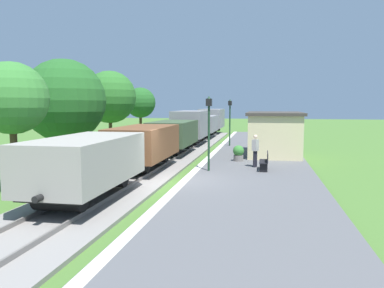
% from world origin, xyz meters
% --- Properties ---
extents(ground_plane, '(160.00, 160.00, 0.00)m').
position_xyz_m(ground_plane, '(0.00, 0.00, 0.00)').
color(ground_plane, '#47702D').
extents(platform_slab, '(6.00, 60.00, 0.25)m').
position_xyz_m(platform_slab, '(3.20, 0.00, 0.12)').
color(platform_slab, '#565659').
rests_on(platform_slab, ground).
extents(platform_edge_stripe, '(0.36, 60.00, 0.01)m').
position_xyz_m(platform_edge_stripe, '(0.40, 0.00, 0.25)').
color(platform_edge_stripe, silver).
rests_on(platform_edge_stripe, platform_slab).
extents(track_ballast, '(3.80, 60.00, 0.12)m').
position_xyz_m(track_ballast, '(-2.40, 0.00, 0.06)').
color(track_ballast, gray).
rests_on(track_ballast, ground).
extents(rail_near, '(0.07, 60.00, 0.14)m').
position_xyz_m(rail_near, '(-1.68, 0.00, 0.19)').
color(rail_near, slate).
rests_on(rail_near, track_ballast).
extents(rail_far, '(0.07, 60.00, 0.14)m').
position_xyz_m(rail_far, '(-3.12, 0.00, 0.19)').
color(rail_far, slate).
rests_on(rail_far, track_ballast).
extents(freight_train, '(2.50, 39.20, 2.72)m').
position_xyz_m(freight_train, '(-2.40, 13.59, 1.51)').
color(freight_train, gray).
rests_on(freight_train, rail_near).
extents(station_hut, '(3.50, 5.80, 2.78)m').
position_xyz_m(station_hut, '(4.40, 9.31, 1.65)').
color(station_hut, beige).
rests_on(station_hut, platform_slab).
extents(bench_near_hut, '(0.42, 1.50, 0.91)m').
position_xyz_m(bench_near_hut, '(3.82, 3.13, 0.72)').
color(bench_near_hut, black).
rests_on(bench_near_hut, platform_slab).
extents(person_waiting, '(0.37, 0.44, 1.71)m').
position_xyz_m(person_waiting, '(3.31, 4.02, 1.18)').
color(person_waiting, black).
rests_on(person_waiting, platform_slab).
extents(potted_planter, '(0.64, 0.64, 0.92)m').
position_xyz_m(potted_planter, '(2.30, 6.04, 0.72)').
color(potted_planter, slate).
rests_on(potted_planter, platform_slab).
extents(lamp_post_near, '(0.28, 0.28, 3.70)m').
position_xyz_m(lamp_post_near, '(1.07, 2.45, 2.80)').
color(lamp_post_near, '#193823').
rests_on(lamp_post_near, platform_slab).
extents(lamp_post_far, '(0.28, 0.28, 3.70)m').
position_xyz_m(lamp_post_far, '(1.07, 14.23, 2.80)').
color(lamp_post_far, '#193823').
rests_on(lamp_post_far, platform_slab).
extents(tree_trackside_near, '(2.85, 2.85, 5.20)m').
position_xyz_m(tree_trackside_near, '(-6.04, -2.58, 3.75)').
color(tree_trackside_near, '#4C3823').
rests_on(tree_trackside_near, ground).
extents(tree_trackside_mid, '(4.77, 4.77, 6.13)m').
position_xyz_m(tree_trackside_mid, '(-7.61, 4.29, 3.75)').
color(tree_trackside_mid, '#4C3823').
rests_on(tree_trackside_mid, ground).
extents(tree_trackside_far, '(4.23, 4.23, 6.24)m').
position_xyz_m(tree_trackside_far, '(-8.59, 13.26, 4.12)').
color(tree_trackside_far, '#4C3823').
rests_on(tree_trackside_far, ground).
extents(tree_field_left, '(3.09, 3.09, 5.26)m').
position_xyz_m(tree_field_left, '(-8.73, 21.48, 3.69)').
color(tree_field_left, '#4C3823').
rests_on(tree_field_left, ground).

